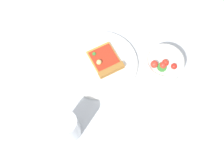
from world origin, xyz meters
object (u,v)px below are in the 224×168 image
(salad_bowl, at_px, (163,66))
(pizza_slice_main, at_px, (106,62))
(plate, at_px, (100,64))
(soda_glass, at_px, (68,127))

(salad_bowl, bearing_deg, pizza_slice_main, -99.47)
(plate, distance_m, pizza_slice_main, 0.03)
(salad_bowl, bearing_deg, plate, -98.99)
(plate, relative_size, pizza_slice_main, 1.84)
(pizza_slice_main, distance_m, salad_bowl, 0.20)
(pizza_slice_main, distance_m, soda_glass, 0.27)
(pizza_slice_main, relative_size, soda_glass, 1.19)
(plate, xyz_separation_m, pizza_slice_main, (0.00, 0.02, 0.01))
(plate, height_order, salad_bowl, salad_bowl)
(soda_glass, bearing_deg, pizza_slice_main, 152.18)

